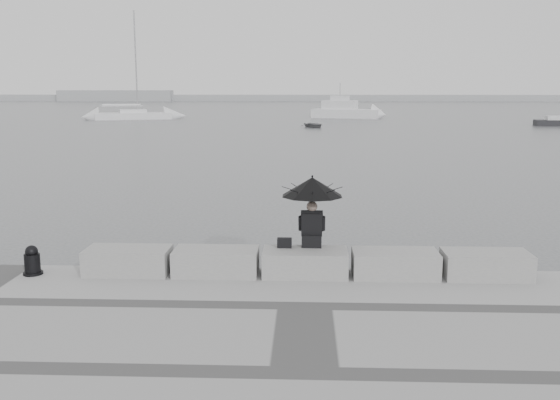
{
  "coord_description": "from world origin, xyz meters",
  "views": [
    {
      "loc": [
        -0.01,
        -11.88,
        4.07
      ],
      "look_at": [
        -0.62,
        3.0,
        1.33
      ],
      "focal_mm": 40.0,
      "sensor_mm": 36.0,
      "label": 1
    }
  ],
  "objects_px": {
    "mooring_bollard": "(32,263)",
    "seated_person": "(312,195)",
    "sailboat_left": "(133,115)",
    "motor_cruiser": "(346,111)",
    "dinghy": "(314,125)"
  },
  "relations": [
    {
      "from": "mooring_bollard",
      "to": "dinghy",
      "type": "distance_m",
      "value": 50.71
    },
    {
      "from": "seated_person",
      "to": "motor_cruiser",
      "type": "bearing_deg",
      "value": 87.9
    },
    {
      "from": "sailboat_left",
      "to": "motor_cruiser",
      "type": "height_order",
      "value": "sailboat_left"
    },
    {
      "from": "seated_person",
      "to": "mooring_bollard",
      "type": "height_order",
      "value": "seated_person"
    },
    {
      "from": "motor_cruiser",
      "to": "dinghy",
      "type": "xyz_separation_m",
      "value": [
        -4.3,
        -18.1,
        -0.65
      ]
    },
    {
      "from": "mooring_bollard",
      "to": "sailboat_left",
      "type": "height_order",
      "value": "sailboat_left"
    },
    {
      "from": "motor_cruiser",
      "to": "sailboat_left",
      "type": "bearing_deg",
      "value": -152.91
    },
    {
      "from": "seated_person",
      "to": "dinghy",
      "type": "relative_size",
      "value": 0.48
    },
    {
      "from": "seated_person",
      "to": "mooring_bollard",
      "type": "xyz_separation_m",
      "value": [
        -5.33,
        -0.47,
        -1.27
      ]
    },
    {
      "from": "mooring_bollard",
      "to": "dinghy",
      "type": "relative_size",
      "value": 0.2
    },
    {
      "from": "motor_cruiser",
      "to": "seated_person",
      "type": "bearing_deg",
      "value": -76.39
    },
    {
      "from": "mooring_bollard",
      "to": "seated_person",
      "type": "bearing_deg",
      "value": 5.05
    },
    {
      "from": "sailboat_left",
      "to": "motor_cruiser",
      "type": "xyz_separation_m",
      "value": [
        26.05,
        4.26,
        0.38
      ]
    },
    {
      "from": "mooring_bollard",
      "to": "motor_cruiser",
      "type": "xyz_separation_m",
      "value": [
        10.32,
        68.44,
        0.15
      ]
    },
    {
      "from": "mooring_bollard",
      "to": "sailboat_left",
      "type": "relative_size",
      "value": 0.04
    }
  ]
}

